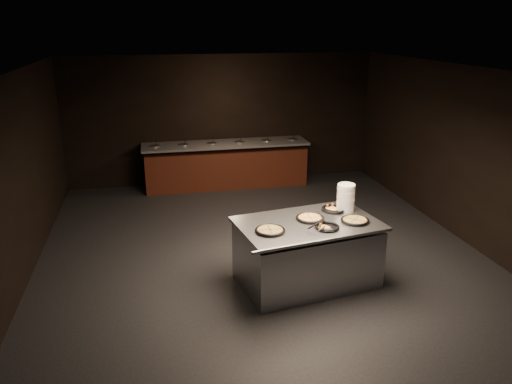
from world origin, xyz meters
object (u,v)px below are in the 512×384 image
plate_stack (346,197)px  pan_veggie_whole (270,230)px  serving_counter (307,254)px  pan_cheese_whole (310,218)px

plate_stack → pan_veggie_whole: 1.40m
pan_veggie_whole → serving_counter: bearing=19.2°
serving_counter → pan_veggie_whole: size_ratio=5.19×
serving_counter → plate_stack: bearing=17.5°
serving_counter → pan_cheese_whole: pan_cheese_whole is taller
serving_counter → plate_stack: size_ratio=5.35×
plate_stack → pan_veggie_whole: (-1.28, -0.55, -0.18)m
pan_veggie_whole → pan_cheese_whole: same height
serving_counter → pan_cheese_whole: bearing=48.7°
plate_stack → pan_cheese_whole: (-0.62, -0.24, -0.18)m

